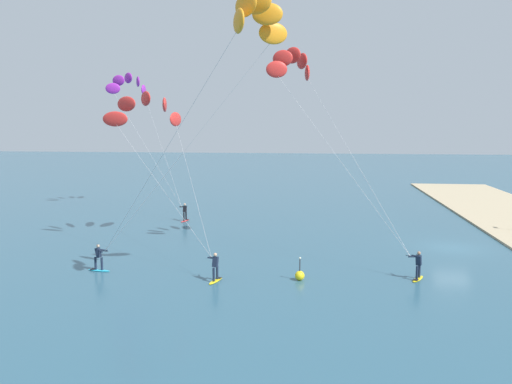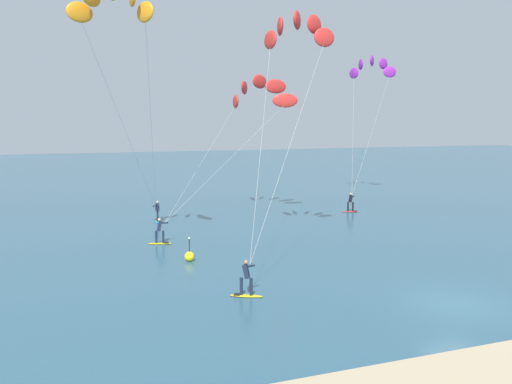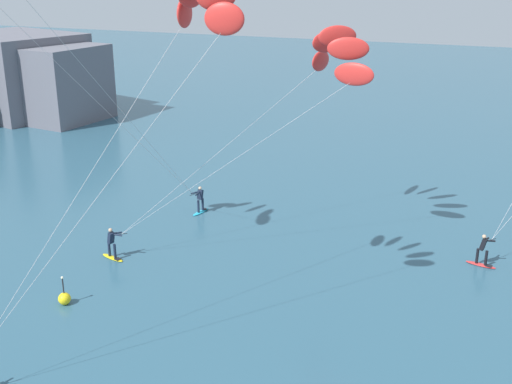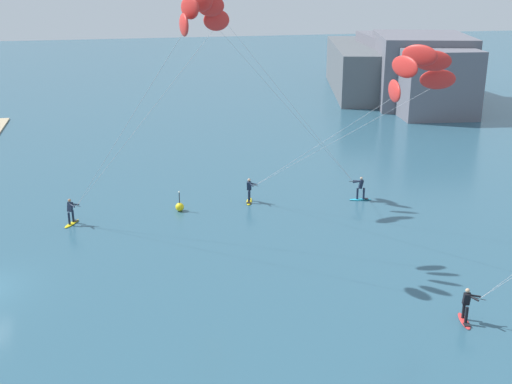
% 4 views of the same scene
% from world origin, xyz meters
% --- Properties ---
extents(kitesurfer_nearshore, '(8.63, 9.93, 14.18)m').
position_xyz_m(kitesurfer_nearshore, '(-2.56, 11.33, 12.45)').
color(kitesurfer_nearshore, yellow).
rests_on(kitesurfer_nearshore, ground).
extents(kitesurfer_mid_water, '(12.69, 10.40, 11.44)m').
position_xyz_m(kitesurfer_mid_water, '(-0.75, 22.53, 9.77)').
color(kitesurfer_mid_water, yellow).
rests_on(kitesurfer_mid_water, ground).
extents(marker_buoy, '(0.56, 0.56, 1.38)m').
position_xyz_m(marker_buoy, '(-9.11, 10.85, 0.30)').
color(marker_buoy, yellow).
rests_on(marker_buoy, ground).
extents(distant_headland, '(30.82, 17.15, 7.88)m').
position_xyz_m(distant_headland, '(-43.60, 41.22, 3.37)').
color(distant_headland, slate).
rests_on(distant_headland, ground).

